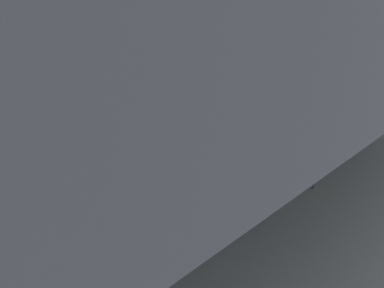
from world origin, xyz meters
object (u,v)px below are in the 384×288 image
(crew_worker_by_stairs, at_px, (238,170))
(traffic_cone_orange, at_px, (284,175))
(airplane_main, at_px, (166,133))
(crew_worker_near_nose, at_px, (314,181))
(boarding_stairs, at_px, (226,162))

(crew_worker_by_stairs, xyz_separation_m, traffic_cone_orange, (3.56, -4.12, -0.63))
(airplane_main, distance_m, traffic_cone_orange, 16.64)
(airplane_main, xyz_separation_m, crew_worker_by_stairs, (0.19, -11.83, -2.33))
(crew_worker_near_nose, bearing_deg, crew_worker_by_stairs, 108.24)
(crew_worker_near_nose, distance_m, traffic_cone_orange, 4.22)
(boarding_stairs, height_order, traffic_cone_orange, boarding_stairs)
(crew_worker_by_stairs, bearing_deg, airplane_main, 90.92)
(crew_worker_near_nose, bearing_deg, traffic_cone_orange, 78.07)
(airplane_main, height_order, crew_worker_by_stairs, airplane_main)
(crew_worker_by_stairs, bearing_deg, traffic_cone_orange, -49.11)
(airplane_main, xyz_separation_m, crew_worker_near_nose, (2.89, -20.02, -2.35))
(boarding_stairs, height_order, crew_worker_by_stairs, boarding_stairs)
(airplane_main, relative_size, crew_worker_near_nose, 20.50)
(airplane_main, relative_size, boarding_stairs, 7.37)
(crew_worker_near_nose, relative_size, crew_worker_by_stairs, 0.99)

